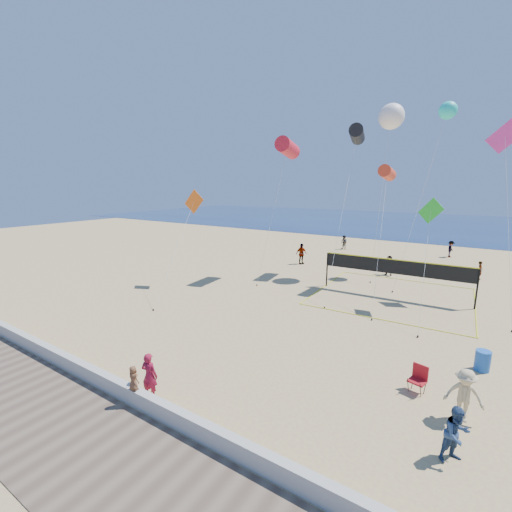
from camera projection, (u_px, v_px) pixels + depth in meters
The scene contains 24 objects.
ground at pixel (240, 382), 12.76m from camera, with size 120.00×120.00×0.00m, color tan.
ocean at pixel (434, 224), 63.65m from camera, with size 140.00×50.00×0.03m, color #112250.
seawall at pixel (181, 420), 10.24m from camera, with size 32.00×0.30×0.60m, color #AFAFAA.
boardwalk at pixel (125, 475), 8.66m from camera, with size 32.00×3.60×0.03m, color brown.
woman at pixel (149, 376), 11.68m from camera, with size 0.60×0.39×1.64m, color maroon.
toddler at pixel (133, 378), 11.16m from camera, with size 0.41×0.27×0.84m, color brown.
bystander_a at pixel (456, 435), 8.98m from camera, with size 0.76×0.59×1.56m, color navy.
bystander_b at pixel (464, 395), 10.53m from camera, with size 1.10×0.64×1.71m, color #C7B285.
far_person_0 at pixel (301, 254), 31.45m from camera, with size 1.12×0.47×1.92m, color gray.
far_person_1 at pixel (389, 265), 27.65m from camera, with size 1.48×0.47×1.59m, color gray.
far_person_2 at pixel (480, 271), 26.29m from camera, with size 0.53×0.35×1.44m, color gray.
far_person_3 at pixel (344, 242), 38.64m from camera, with size 0.76×0.60×1.57m, color gray.
far_person_4 at pixel (451, 249), 34.42m from camera, with size 1.08×0.62×1.67m, color gray.
camp_chair at pixel (419, 377), 12.05m from camera, with size 0.64×0.75×1.10m.
trash_barrel at pixel (483, 361), 13.47m from camera, with size 0.55×0.55×0.83m, color blue.
volleyball_net at pixel (395, 271), 22.17m from camera, with size 9.61×9.47×2.49m.
kite_0 at pixel (288, 148), 25.10m from camera, with size 1.56×4.64×10.59m.
kite_1 at pixel (357, 134), 26.26m from camera, with size 2.27×10.42×11.68m.
kite_2 at pixel (387, 173), 22.69m from camera, with size 1.64×7.34×8.50m.
kite_3 at pixel (192, 206), 23.80m from camera, with size 2.49×5.59×6.90m.
kite_4 at pixel (430, 217), 18.96m from camera, with size 1.39×4.75×6.53m.
kite_5 at pixel (505, 143), 19.99m from camera, with size 2.29×5.63×10.98m.
kite_6 at pixel (391, 117), 25.04m from camera, with size 2.38×3.65×13.01m.
kite_7 at pixel (448, 111), 25.47m from camera, with size 2.31×7.53×13.27m.
Camera 1 is at (6.79, -9.33, 7.22)m, focal length 24.00 mm.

